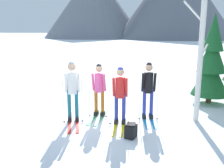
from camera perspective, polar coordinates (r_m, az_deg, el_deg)
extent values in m
plane|color=white|center=(7.90, -2.22, -8.00)|extent=(400.00, 400.00, 0.00)
cube|color=red|center=(7.72, -7.95, -8.53)|extent=(0.59, 1.71, 0.02)
cube|color=red|center=(7.73, -9.59, -8.57)|extent=(0.59, 1.71, 0.02)
cube|color=black|center=(7.79, -7.97, -7.79)|extent=(0.18, 0.28, 0.12)
cylinder|color=#1E6B7A|center=(7.64, -8.07, -4.43)|extent=(0.11, 0.11, 0.87)
cube|color=black|center=(7.80, -9.60, -7.83)|extent=(0.18, 0.28, 0.12)
cylinder|color=#1E6B7A|center=(7.65, -9.72, -4.48)|extent=(0.11, 0.11, 0.87)
cylinder|color=white|center=(7.49, -9.06, 0.27)|extent=(0.28, 0.28, 0.65)
sphere|color=tan|center=(7.40, -9.18, 3.91)|extent=(0.24, 0.24, 0.24)
sphere|color=gray|center=(7.39, -9.20, 4.45)|extent=(0.18, 0.18, 0.18)
cylinder|color=white|center=(7.42, -7.68, 0.35)|extent=(0.14, 0.22, 0.62)
cylinder|color=white|center=(7.43, -10.46, 0.26)|extent=(0.14, 0.22, 0.62)
cylinder|color=#A5A5AD|center=(7.45, -6.85, -4.07)|extent=(0.02, 0.02, 1.31)
cylinder|color=black|center=(7.63, -6.74, -8.35)|extent=(0.07, 0.07, 0.01)
cylinder|color=#A5A5AD|center=(7.46, -11.02, -4.18)|extent=(0.02, 0.02, 1.31)
cylinder|color=black|center=(7.64, -10.83, -8.46)|extent=(0.07, 0.07, 0.01)
cube|color=green|center=(8.09, -2.30, -7.44)|extent=(0.20, 1.68, 0.02)
cube|color=green|center=(8.14, -3.81, -7.32)|extent=(0.20, 1.68, 0.02)
cube|color=black|center=(8.16, -2.13, -6.75)|extent=(0.13, 0.27, 0.12)
cylinder|color=#B76019|center=(8.02, -2.15, -3.75)|extent=(0.11, 0.11, 0.81)
cube|color=black|center=(8.21, -3.63, -6.64)|extent=(0.13, 0.27, 0.12)
cylinder|color=#B76019|center=(8.08, -3.67, -3.66)|extent=(0.11, 0.11, 0.81)
cylinder|color=#E55193|center=(7.91, -2.96, 0.38)|extent=(0.28, 0.28, 0.61)
sphere|color=tan|center=(7.83, -3.00, 3.57)|extent=(0.22, 0.22, 0.22)
sphere|color=black|center=(7.82, -3.00, 4.04)|extent=(0.16, 0.16, 0.16)
cylinder|color=#E55193|center=(7.80, -1.80, 0.35)|extent=(0.09, 0.20, 0.58)
cylinder|color=#E55193|center=(7.90, -4.34, 0.47)|extent=(0.09, 0.20, 0.58)
cylinder|color=#A5A5AD|center=(7.80, -1.34, -3.60)|extent=(0.02, 0.02, 1.21)
cylinder|color=black|center=(7.96, -1.32, -7.38)|extent=(0.07, 0.07, 0.01)
cylinder|color=#A5A5AD|center=(7.93, -5.14, -3.37)|extent=(0.02, 0.02, 1.21)
cylinder|color=black|center=(8.10, -5.07, -7.08)|extent=(0.07, 0.07, 0.01)
cube|color=yellow|center=(7.43, 2.61, -9.27)|extent=(0.13, 1.74, 0.02)
cube|color=yellow|center=(7.45, 0.90, -9.20)|extent=(0.13, 1.74, 0.02)
cube|color=black|center=(7.50, 2.67, -8.50)|extent=(0.12, 0.26, 0.12)
cylinder|color=#2D389E|center=(7.35, 2.71, -5.25)|extent=(0.11, 0.11, 0.81)
cube|color=black|center=(7.52, 0.98, -8.43)|extent=(0.12, 0.26, 0.12)
cylinder|color=#2D389E|center=(7.37, 1.00, -5.19)|extent=(0.11, 0.11, 0.81)
cylinder|color=red|center=(7.21, 1.88, -0.74)|extent=(0.28, 0.28, 0.61)
sphere|color=tan|center=(7.12, 1.91, 2.76)|extent=(0.22, 0.22, 0.22)
sphere|color=#2D389E|center=(7.11, 1.91, 3.29)|extent=(0.16, 0.16, 0.16)
cylinder|color=red|center=(7.13, 3.28, -0.76)|extent=(0.08, 0.20, 0.58)
cylinder|color=red|center=(7.16, 0.41, -0.68)|extent=(0.08, 0.20, 0.58)
cylinder|color=#A5A5AD|center=(7.15, 3.88, -5.09)|extent=(0.02, 0.02, 1.22)
cylinder|color=black|center=(7.33, 3.82, -9.18)|extent=(0.07, 0.07, 0.01)
cylinder|color=#A5A5AD|center=(7.19, -0.43, -4.94)|extent=(0.02, 0.02, 1.22)
cylinder|color=black|center=(7.38, -0.42, -9.01)|extent=(0.07, 0.07, 0.01)
cube|color=black|center=(7.36, 2.01, -0.22)|extent=(0.26, 0.17, 0.36)
cube|color=#1E84D1|center=(7.95, 8.95, -7.96)|extent=(0.31, 1.56, 0.02)
cube|color=#1E84D1|center=(7.92, 7.36, -7.98)|extent=(0.31, 1.56, 0.02)
cube|color=black|center=(8.02, 8.87, -7.24)|extent=(0.14, 0.27, 0.12)
cylinder|color=#2D389E|center=(7.87, 8.98, -4.06)|extent=(0.11, 0.11, 0.85)
cube|color=black|center=(7.99, 7.29, -7.26)|extent=(0.14, 0.27, 0.12)
cylinder|color=#2D389E|center=(7.84, 7.38, -4.07)|extent=(0.11, 0.11, 0.85)
cylinder|color=black|center=(7.71, 8.32, 0.37)|extent=(0.28, 0.28, 0.64)
sphere|color=tan|center=(7.63, 8.43, 3.80)|extent=(0.23, 0.23, 0.23)
sphere|color=black|center=(7.62, 8.45, 4.31)|extent=(0.17, 0.17, 0.17)
cylinder|color=black|center=(7.67, 9.72, 0.40)|extent=(0.11, 0.21, 0.60)
cylinder|color=black|center=(7.62, 7.05, 0.41)|extent=(0.11, 0.21, 0.60)
cylinder|color=#A5A5AD|center=(7.70, 10.37, -3.77)|extent=(0.02, 0.02, 1.27)
cylinder|color=black|center=(7.88, 10.21, -7.79)|extent=(0.07, 0.07, 0.01)
cylinder|color=#A5A5AD|center=(7.63, 6.37, -3.80)|extent=(0.02, 0.02, 1.27)
cylinder|color=black|center=(7.81, 6.27, -7.86)|extent=(0.07, 0.07, 0.01)
cube|color=#4C7238|center=(7.87, 8.16, 0.85)|extent=(0.28, 0.19, 0.36)
cylinder|color=#51381E|center=(10.20, 21.22, -2.26)|extent=(0.20, 0.20, 0.65)
cone|color=#195628|center=(10.06, 21.52, 1.50)|extent=(1.38, 1.38, 1.36)
cone|color=#195628|center=(9.95, 21.91, 6.38)|extent=(1.06, 1.06, 1.36)
cone|color=#195628|center=(9.91, 22.28, 10.92)|extent=(0.75, 0.75, 1.36)
cylinder|color=silver|center=(7.74, 19.56, 6.71)|extent=(0.16, 0.16, 4.16)
cylinder|color=silver|center=(7.89, 20.26, 7.10)|extent=(0.28, 0.34, 0.43)
cylinder|color=silver|center=(7.44, 17.99, 15.53)|extent=(0.63, 0.58, 0.54)
cube|color=black|center=(6.59, 4.33, -10.70)|extent=(0.33, 0.38, 0.34)
cube|color=black|center=(6.52, 4.36, -9.16)|extent=(0.22, 0.28, 0.04)
cone|color=slate|center=(87.60, -4.09, 17.87)|extent=(33.62, 33.62, 22.62)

